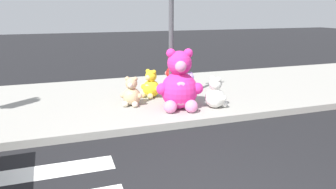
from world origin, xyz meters
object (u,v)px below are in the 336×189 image
(sign_pole, at_px, (171,28))
(plush_red, at_px, (170,81))
(plush_white, at_px, (216,95))
(plush_tan, at_px, (132,94))
(plush_lavender, at_px, (189,85))
(plush_pink_large, at_px, (180,85))
(plush_yellow, at_px, (151,86))

(sign_pole, height_order, plush_red, sign_pole)
(sign_pole, xyz_separation_m, plush_white, (0.78, -0.76, -1.42))
(plush_tan, xyz_separation_m, plush_lavender, (1.60, 0.50, -0.04))
(plush_pink_large, xyz_separation_m, plush_red, (0.32, 1.54, -0.27))
(plush_pink_large, xyz_separation_m, plush_yellow, (-0.34, 1.10, -0.25))
(sign_pole, xyz_separation_m, plush_yellow, (-0.36, 0.51, -1.42))
(sign_pole, distance_m, plush_tan, 1.72)
(sign_pole, relative_size, plush_pink_large, 2.44)
(plush_lavender, bearing_deg, plush_yellow, 178.26)
(sign_pole, distance_m, plush_pink_large, 1.31)
(plush_tan, bearing_deg, sign_pole, 1.14)
(plush_red, relative_size, plush_yellow, 0.92)
(sign_pole, distance_m, plush_lavender, 1.68)
(plush_tan, distance_m, plush_white, 1.88)
(sign_pole, xyz_separation_m, plush_tan, (-0.95, -0.02, -1.43))
(sign_pole, height_order, plush_white, sign_pole)
(sign_pole, bearing_deg, plush_yellow, 124.84)
(plush_lavender, height_order, plush_white, plush_white)
(plush_pink_large, distance_m, plush_yellow, 1.18)
(plush_lavender, xyz_separation_m, plush_white, (0.13, -1.24, 0.05))
(sign_pole, relative_size, plush_tan, 4.84)
(sign_pole, height_order, plush_lavender, sign_pole)
(sign_pole, bearing_deg, plush_pink_large, -91.21)
(plush_tan, distance_m, plush_lavender, 1.67)
(sign_pole, height_order, plush_yellow, sign_pole)
(plush_lavender, bearing_deg, sign_pole, -143.39)
(sign_pole, relative_size, plush_yellow, 4.62)
(plush_tan, bearing_deg, plush_pink_large, -31.22)
(plush_pink_large, bearing_deg, sign_pole, 88.79)
(plush_tan, relative_size, plush_lavender, 1.16)
(plush_lavender, distance_m, plush_white, 1.25)
(plush_yellow, bearing_deg, plush_lavender, -1.74)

